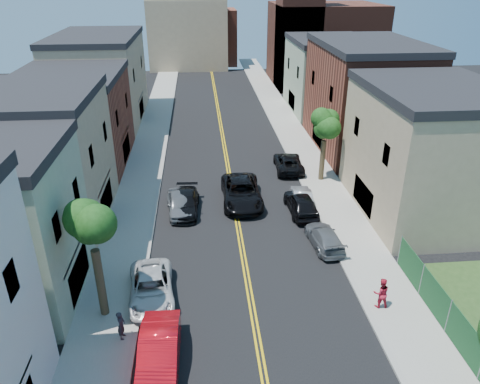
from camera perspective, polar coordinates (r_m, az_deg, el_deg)
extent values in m
cube|color=gray|center=(48.95, -11.32, 5.66)|extent=(3.20, 100.00, 0.15)
cube|color=gray|center=(49.73, 7.17, 6.30)|extent=(3.20, 100.00, 0.15)
cube|color=gray|center=(48.79, -9.27, 5.76)|extent=(0.30, 100.00, 0.15)
cube|color=gray|center=(49.40, 5.17, 6.26)|extent=(0.30, 100.00, 0.15)
cube|color=#998466|center=(35.01, -24.12, 3.30)|extent=(9.00, 10.00, 9.00)
cube|color=brown|center=(45.11, -20.01, 8.12)|extent=(9.00, 12.00, 8.00)
cube|color=#998466|center=(58.15, -16.98, 13.08)|extent=(9.00, 16.00, 9.50)
cube|color=#998466|center=(36.09, 22.36, 4.27)|extent=(9.00, 12.00, 9.00)
cube|color=brown|center=(48.15, 15.25, 11.08)|extent=(9.00, 14.00, 10.00)
cube|color=gray|center=(61.29, 10.81, 13.87)|extent=(9.00, 12.00, 8.50)
cube|color=#4C2319|center=(77.12, 10.35, 17.66)|extent=(16.00, 14.00, 12.00)
cube|color=#4C2319|center=(71.53, 7.40, 21.26)|extent=(6.00, 6.00, 22.00)
cube|color=#998466|center=(88.38, -6.51, 18.92)|extent=(14.00, 8.00, 12.00)
cube|color=brown|center=(92.50, -3.83, 18.70)|extent=(10.00, 8.00, 10.00)
cube|color=#143F1E|center=(24.84, 26.15, -16.08)|extent=(0.04, 15.00, 1.90)
cylinder|color=#3C311E|center=(25.11, -17.01, -10.74)|extent=(0.44, 0.44, 3.96)
sphere|color=#153A10|center=(22.88, -18.40, -1.99)|extent=(5.20, 5.20, 5.20)
sphere|color=#153A10|center=(21.97, -17.66, -0.03)|extent=(3.90, 3.90, 3.90)
sphere|color=#153A10|center=(23.69, -19.20, -2.56)|extent=(3.64, 3.64, 3.64)
cylinder|color=#3C311E|center=(40.02, 10.21, 3.92)|extent=(0.44, 0.44, 3.52)
sphere|color=#153A10|center=(38.79, 10.64, 9.05)|extent=(4.40, 4.40, 4.40)
sphere|color=#153A10|center=(38.37, 11.52, 10.15)|extent=(3.30, 3.30, 3.30)
sphere|color=#153A10|center=(39.21, 9.80, 8.62)|extent=(3.08, 3.08, 3.08)
imported|color=red|center=(22.55, -10.04, -19.11)|extent=(1.84, 5.13, 1.68)
imported|color=silver|center=(26.44, -10.97, -11.67)|extent=(2.89, 5.41, 1.45)
imported|color=slate|center=(34.82, -7.55, -1.44)|extent=(2.29, 4.65, 1.53)
imported|color=black|center=(34.90, -6.83, -1.42)|extent=(2.28, 5.00, 1.42)
imported|color=#595C60|center=(31.07, 10.47, -5.56)|extent=(2.11, 4.53, 1.28)
imported|color=black|center=(34.77, 7.63, -1.40)|extent=(2.11, 4.83, 1.62)
imported|color=#B2B4BA|center=(36.03, 7.68, -0.63)|extent=(1.71, 4.12, 1.32)
imported|color=black|center=(42.24, 6.06, 3.66)|extent=(2.65, 5.30, 1.44)
imported|color=black|center=(35.96, 0.18, -0.02)|extent=(3.00, 6.46, 1.79)
imported|color=#24232A|center=(24.13, -14.58, -15.77)|extent=(0.41, 0.59, 1.56)
imported|color=#B91C32|center=(26.25, 17.17, -11.92)|extent=(0.90, 0.72, 1.79)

